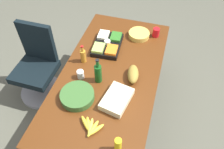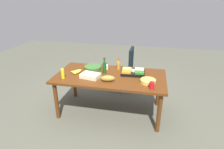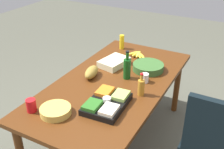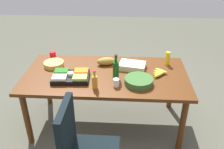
{
  "view_description": "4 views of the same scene",
  "coord_description": "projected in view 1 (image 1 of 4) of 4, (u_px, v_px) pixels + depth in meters",
  "views": [
    {
      "loc": [
        -1.48,
        -0.45,
        2.5
      ],
      "look_at": [
        -0.03,
        -0.03,
        0.78
      ],
      "focal_mm": 35.99,
      "sensor_mm": 36.0,
      "label": 1
    },
    {
      "loc": [
        0.68,
        -3.02,
        2.12
      ],
      "look_at": [
        0.05,
        -0.09,
        0.81
      ],
      "focal_mm": 30.3,
      "sensor_mm": 36.0,
      "label": 2
    },
    {
      "loc": [
        2.05,
        1.09,
        2.09
      ],
      "look_at": [
        -0.02,
        -0.02,
        0.82
      ],
      "focal_mm": 44.44,
      "sensor_mm": 36.0,
      "label": 3
    },
    {
      "loc": [
        -0.23,
        2.57,
        2.2
      ],
      "look_at": [
        -0.08,
        0.06,
        0.78
      ],
      "focal_mm": 39.42,
      "sensor_mm": 36.0,
      "label": 4
    }
  ],
  "objects": [
    {
      "name": "sheet_cake",
      "position": [
        117.0,
        99.0,
        2.07
      ],
      "size": [
        0.36,
        0.28,
        0.07
      ],
      "primitive_type": "cube",
      "rotation": [
        0.0,
        0.0,
        -0.19
      ],
      "color": "beige",
      "rests_on": "conference_table"
    },
    {
      "name": "red_solo_cup",
      "position": [
        156.0,
        32.0,
        2.69
      ],
      "size": [
        0.09,
        0.09,
        0.11
      ],
      "primitive_type": "cylinder",
      "rotation": [
        0.0,
        0.0,
        0.09
      ],
      "color": "red",
      "rests_on": "conference_table"
    },
    {
      "name": "chip_bowl",
      "position": [
        139.0,
        34.0,
        2.71
      ],
      "size": [
        0.31,
        0.31,
        0.06
      ],
      "primitive_type": "cylinder",
      "rotation": [
        0.0,
        0.0,
        -0.28
      ],
      "color": "#DDB84E",
      "rests_on": "conference_table"
    },
    {
      "name": "banana_bunch",
      "position": [
        91.0,
        127.0,
        1.9
      ],
      "size": [
        0.19,
        0.24,
        0.04
      ],
      "color": "yellow",
      "rests_on": "conference_table"
    },
    {
      "name": "mustard_bottle",
      "position": [
        118.0,
        145.0,
        1.72
      ],
      "size": [
        0.07,
        0.07,
        0.17
      ],
      "primitive_type": "cylinder",
      "rotation": [
        0.0,
        0.0,
        -0.25
      ],
      "color": "yellow",
      "rests_on": "conference_table"
    },
    {
      "name": "salad_bowl",
      "position": [
        77.0,
        96.0,
        2.1
      ],
      "size": [
        0.4,
        0.4,
        0.07
      ],
      "primitive_type": "cylinder",
      "rotation": [
        0.0,
        0.0,
        -0.31
      ],
      "color": "#37632C",
      "rests_on": "conference_table"
    },
    {
      "name": "ground_plane",
      "position": [
        111.0,
        112.0,
        2.9
      ],
      "size": [
        10.0,
        10.0,
        0.0
      ],
      "primitive_type": "plane",
      "color": "#565749"
    },
    {
      "name": "bread_loaf",
      "position": [
        133.0,
        74.0,
        2.26
      ],
      "size": [
        0.26,
        0.16,
        0.1
      ],
      "primitive_type": "ellipsoid",
      "rotation": [
        0.0,
        0.0,
        0.21
      ],
      "color": "olive",
      "rests_on": "conference_table"
    },
    {
      "name": "dressing_bottle",
      "position": [
        83.0,
        56.0,
        2.39
      ],
      "size": [
        0.06,
        0.06,
        0.22
      ],
      "color": "#C28326",
      "rests_on": "conference_table"
    },
    {
      "name": "veggie_tray",
      "position": [
        107.0,
        44.0,
        2.58
      ],
      "size": [
        0.44,
        0.33,
        0.09
      ],
      "color": "black",
      "rests_on": "conference_table"
    },
    {
      "name": "wine_bottle",
      "position": [
        98.0,
        73.0,
        2.18
      ],
      "size": [
        0.08,
        0.08,
        0.29
      ],
      "color": "#134B17",
      "rests_on": "conference_table"
    },
    {
      "name": "paper_cup",
      "position": [
        81.0,
        74.0,
        2.26
      ],
      "size": [
        0.09,
        0.09,
        0.09
      ],
      "primitive_type": "cylinder",
      "rotation": [
        0.0,
        0.0,
        0.34
      ],
      "color": "white",
      "rests_on": "conference_table"
    },
    {
      "name": "conference_table",
      "position": [
        110.0,
        78.0,
        2.39
      ],
      "size": [
        1.96,
        1.0,
        0.76
      ],
      "color": "#542A0F",
      "rests_on": "ground"
    },
    {
      "name": "office_chair",
      "position": [
        38.0,
        71.0,
        2.86
      ],
      "size": [
        0.56,
        0.56,
        1.0
      ],
      "color": "gray",
      "rests_on": "ground"
    }
  ]
}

